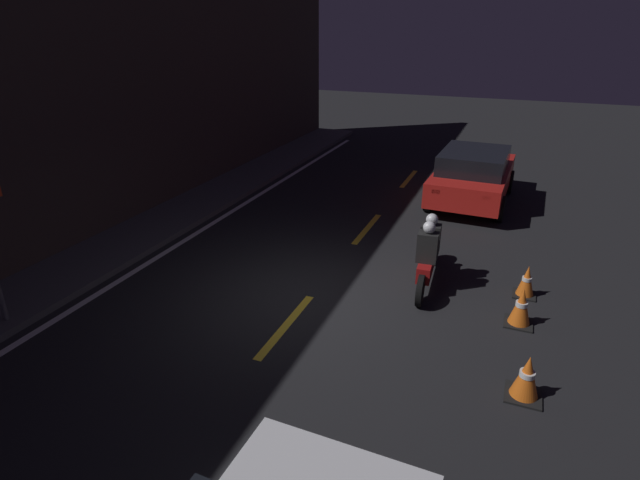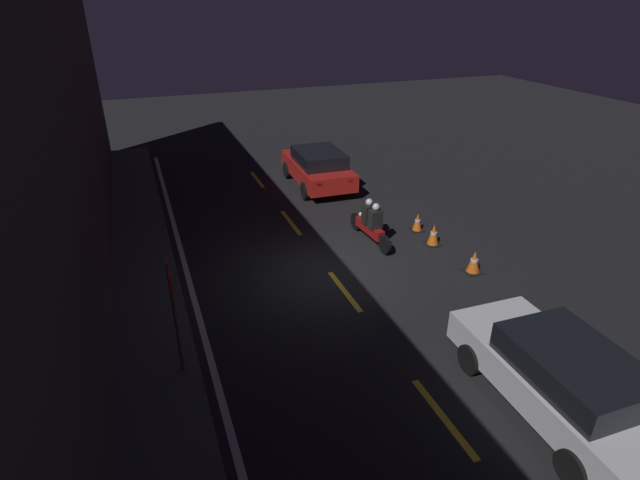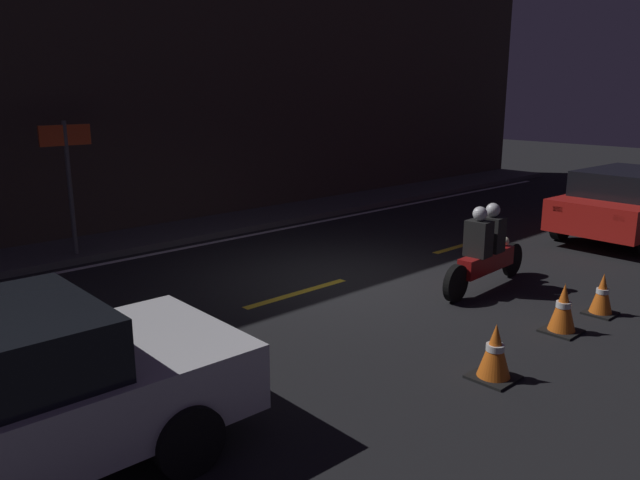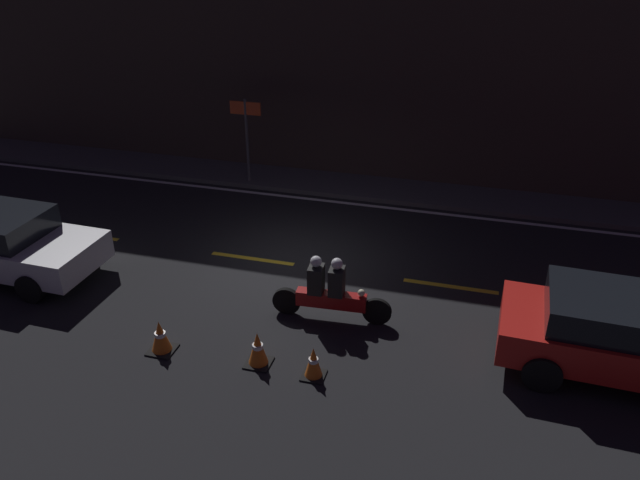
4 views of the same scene
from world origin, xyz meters
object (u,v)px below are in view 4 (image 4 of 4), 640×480
at_px(taxi_red, 621,334).
at_px(traffic_cone_far, 313,363).
at_px(traffic_cone_near, 160,337).
at_px(traffic_cone_mid, 258,349).
at_px(motorcycle, 328,291).
at_px(shop_sign, 246,124).

height_order(taxi_red, traffic_cone_far, taxi_red).
distance_m(traffic_cone_near, traffic_cone_mid, 1.82).
xyz_separation_m(motorcycle, traffic_cone_far, (0.21, -1.75, -0.34)).
bearing_deg(taxi_red, motorcycle, 179.58).
bearing_deg(motorcycle, taxi_red, -6.08).
height_order(traffic_cone_mid, shop_sign, shop_sign).
xyz_separation_m(traffic_cone_near, shop_sign, (-1.37, 7.84, 1.51)).
relative_size(motorcycle, traffic_cone_near, 3.72).
height_order(taxi_red, shop_sign, shop_sign).
relative_size(taxi_red, traffic_cone_far, 6.94).
xyz_separation_m(traffic_cone_near, traffic_cone_far, (2.84, 0.06, -0.02)).
distance_m(traffic_cone_far, shop_sign, 8.98).
bearing_deg(traffic_cone_far, traffic_cone_mid, 176.42).
bearing_deg(traffic_cone_near, taxi_red, 11.57).
bearing_deg(motorcycle, traffic_cone_near, -149.08).
distance_m(taxi_red, traffic_cone_far, 5.20).
bearing_deg(traffic_cone_far, shop_sign, 118.46).
distance_m(traffic_cone_mid, shop_sign, 8.48).
relative_size(traffic_cone_near, shop_sign, 0.26).
distance_m(motorcycle, traffic_cone_mid, 1.90).
distance_m(taxi_red, shop_sign, 11.13).
xyz_separation_m(traffic_cone_mid, shop_sign, (-3.19, 7.71, 1.49)).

